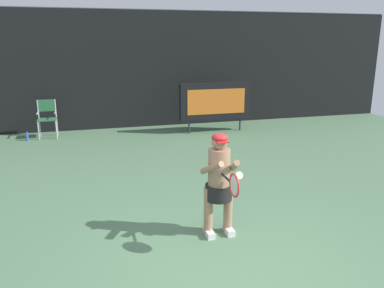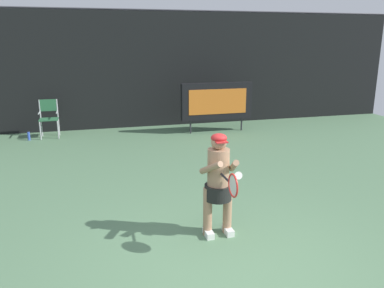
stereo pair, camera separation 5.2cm
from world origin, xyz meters
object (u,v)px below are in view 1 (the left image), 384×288
(scoreboard, at_px, (215,101))
(umpire_chair, at_px, (47,116))
(tennis_player, at_px, (219,180))
(tennis_racket, at_px, (234,185))
(water_bottle, at_px, (27,136))

(scoreboard, xyz_separation_m, umpire_chair, (-4.88, 0.65, -0.33))
(scoreboard, xyz_separation_m, tennis_player, (-2.06, -6.19, -0.12))
(umpire_chair, xyz_separation_m, tennis_player, (2.82, -6.84, 0.21))
(tennis_racket, bearing_deg, umpire_chair, 107.58)
(umpire_chair, distance_m, water_bottle, 0.79)
(scoreboard, distance_m, umpire_chair, 4.94)
(water_bottle, relative_size, tennis_player, 0.18)
(scoreboard, bearing_deg, tennis_racket, -107.03)
(scoreboard, relative_size, umpire_chair, 2.04)
(umpire_chair, relative_size, water_bottle, 4.08)
(scoreboard, xyz_separation_m, water_bottle, (-5.44, 0.38, -0.82))
(water_bottle, xyz_separation_m, tennis_player, (3.38, -6.58, 0.70))
(umpire_chair, xyz_separation_m, water_bottle, (-0.56, -0.26, -0.50))
(scoreboard, height_order, tennis_player, tennis_player)
(umpire_chair, bearing_deg, water_bottle, -154.59)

